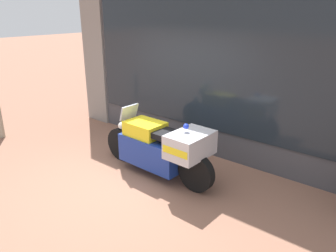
% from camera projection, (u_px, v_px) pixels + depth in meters
% --- Properties ---
extents(ground_plane, '(60.00, 60.00, 0.00)m').
position_uv_depth(ground_plane, '(127.00, 181.00, 5.59)').
color(ground_plane, '#8E604C').
extents(shop_building, '(6.53, 0.55, 3.81)m').
position_uv_depth(shop_building, '(182.00, 53.00, 6.61)').
color(shop_building, '#424247').
rests_on(shop_building, ground).
extents(window_display, '(5.35, 0.30, 1.85)m').
position_uv_depth(window_display, '(207.00, 128.00, 6.74)').
color(window_display, slate).
rests_on(window_display, ground).
extents(paramedic_motorcycle, '(2.41, 0.78, 1.15)m').
position_uv_depth(paramedic_motorcycle, '(161.00, 147.00, 5.57)').
color(paramedic_motorcycle, black).
rests_on(paramedic_motorcycle, ground).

